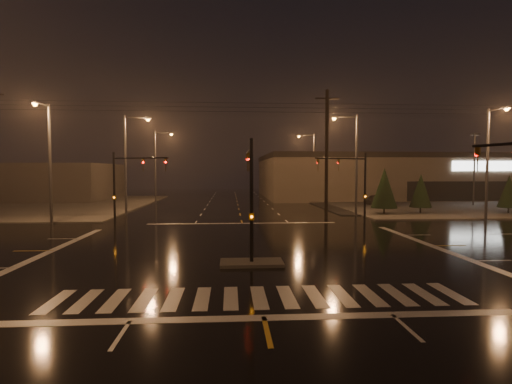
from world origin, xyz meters
TOP-DOWN VIEW (x-y plane):
  - ground at (0.00, 0.00)m, footprint 140.00×140.00m
  - sidewalk_ne at (30.00, 30.00)m, footprint 36.00×36.00m
  - sidewalk_nw at (-30.00, 30.00)m, footprint 36.00×36.00m
  - median_island at (0.00, -4.00)m, footprint 3.00×1.60m
  - crosswalk at (0.00, -9.00)m, footprint 15.00×2.60m
  - stop_bar_near at (0.00, -11.00)m, footprint 16.00×0.50m
  - stop_bar_far at (0.00, 11.00)m, footprint 16.00×0.50m
  - parking_lot at (35.00, 28.00)m, footprint 50.00×24.00m
  - retail_building at (35.00, 45.99)m, footprint 60.20×28.30m
  - commercial_block at (-35.00, 42.00)m, footprint 30.00×18.00m
  - signal_mast_median at (0.00, -3.07)m, footprint 0.25×4.59m
  - signal_mast_ne at (9.50, 10.14)m, footprint 4.84×1.86m
  - signal_mast_nw at (-9.50, 10.14)m, footprint 4.84×1.86m
  - streetlight_1 at (-11.18, 18.00)m, footprint 2.77×0.32m
  - streetlight_2 at (-11.18, 34.00)m, footprint 2.77×0.32m
  - streetlight_3 at (11.18, 16.00)m, footprint 2.77×0.32m
  - streetlight_4 at (11.18, 36.00)m, footprint 2.77×0.32m
  - streetlight_5 at (-16.00, 11.18)m, footprint 0.32×2.77m
  - streetlight_6 at (22.00, 11.18)m, footprint 0.32×2.77m
  - utility_pole_1 at (8.00, 14.00)m, footprint 2.20×0.32m
  - conifer_0 at (14.74, 16.93)m, footprint 2.61×2.61m
  - conifer_1 at (18.82, 17.41)m, footprint 2.22×2.22m
  - conifer_2 at (27.67, 16.36)m, footprint 2.16×2.16m
  - car_parked at (17.95, 26.58)m, footprint 3.33×4.76m

SIDE VIEW (x-z plane):
  - ground at x=0.00m, z-range 0.00..0.00m
  - crosswalk at x=0.00m, z-range 0.00..0.01m
  - stop_bar_near at x=0.00m, z-range 0.00..0.01m
  - stop_bar_far at x=0.00m, z-range 0.00..0.01m
  - parking_lot at x=35.00m, z-range 0.00..0.08m
  - sidewalk_ne at x=30.00m, z-range 0.00..0.12m
  - sidewalk_nw at x=-30.00m, z-range 0.00..0.12m
  - median_island at x=0.00m, z-range 0.00..0.15m
  - car_parked at x=17.95m, z-range 0.00..1.50m
  - conifer_2 at x=27.67m, z-range 0.35..4.43m
  - conifer_1 at x=18.82m, z-range 0.35..4.52m
  - conifer_0 at x=14.74m, z-range 0.35..5.13m
  - commercial_block at x=-35.00m, z-range 0.00..5.60m
  - signal_mast_median at x=0.00m, z-range 0.75..6.75m
  - signal_mast_ne at x=9.50m, z-range 0.79..6.79m
  - signal_mast_nw at x=-9.50m, z-range 0.79..6.79m
  - retail_building at x=35.00m, z-range 0.24..7.44m
  - streetlight_1 at x=-11.18m, z-range 0.80..10.80m
  - streetlight_2 at x=-11.18m, z-range 0.80..10.80m
  - streetlight_3 at x=11.18m, z-range 0.80..10.80m
  - streetlight_4 at x=11.18m, z-range 0.80..10.80m
  - streetlight_5 at x=-16.00m, z-range 0.80..10.80m
  - streetlight_6 at x=22.00m, z-range 0.80..10.80m
  - utility_pole_1 at x=8.00m, z-range 0.13..12.13m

